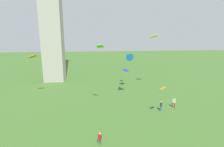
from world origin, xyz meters
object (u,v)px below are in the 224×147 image
(kite_flying_3, at_px, (154,36))
(kite_flying_6, at_px, (131,41))
(person_0, at_px, (161,105))
(person_1, at_px, (174,102))
(person_2, at_px, (100,138))
(kite_flying_2, at_px, (162,88))
(kite_flying_1, at_px, (126,70))
(kite_flying_5, at_px, (33,56))
(kite_flying_0, at_px, (128,55))
(kite_flying_4, at_px, (100,46))

(kite_flying_3, relative_size, kite_flying_6, 1.52)
(person_0, distance_m, kite_flying_3, 17.20)
(person_0, relative_size, person_1, 0.92)
(person_2, height_order, kite_flying_2, kite_flying_2)
(kite_flying_1, distance_m, kite_flying_5, 20.78)
(kite_flying_0, height_order, kite_flying_6, kite_flying_6)
(person_0, xyz_separation_m, kite_flying_1, (-3.51, 14.30, 3.25))
(person_0, bearing_deg, kite_flying_3, -148.16)
(kite_flying_1, xyz_separation_m, kite_flying_5, (-19.73, -4.95, 4.24))
(person_1, height_order, kite_flying_0, kite_flying_0)
(kite_flying_1, distance_m, kite_flying_6, 7.44)
(kite_flying_1, distance_m, kite_flying_4, 15.89)
(person_1, xyz_separation_m, kite_flying_1, (-6.28, 13.24, 3.17))
(kite_flying_2, relative_size, kite_flying_6, 0.73)
(person_0, bearing_deg, kite_flying_5, -68.59)
(kite_flying_6, bearing_deg, person_1, -144.17)
(person_1, distance_m, kite_flying_3, 16.17)
(kite_flying_0, relative_size, kite_flying_2, 2.74)
(person_1, bearing_deg, kite_flying_6, 170.61)
(kite_flying_4, bearing_deg, person_1, -151.49)
(kite_flying_1, bearing_deg, person_1, -113.32)
(kite_flying_2, bearing_deg, person_1, 31.28)
(kite_flying_3, bearing_deg, kite_flying_5, -142.91)
(person_1, height_order, kite_flying_6, kite_flying_6)
(person_2, relative_size, kite_flying_5, 1.16)
(person_2, distance_m, kite_flying_4, 14.14)
(person_1, distance_m, kite_flying_0, 12.21)
(kite_flying_3, bearing_deg, person_2, -92.49)
(person_0, relative_size, kite_flying_5, 1.21)
(person_1, distance_m, kite_flying_6, 16.06)
(kite_flying_1, bearing_deg, kite_flying_5, 145.37)
(kite_flying_0, xyz_separation_m, kite_flying_3, (6.94, 5.31, 3.60))
(kite_flying_3, distance_m, kite_flying_5, 26.31)
(person_0, height_order, kite_flying_1, kite_flying_1)
(person_2, bearing_deg, person_1, -104.65)
(kite_flying_6, bearing_deg, kite_flying_0, 170.75)
(kite_flying_4, xyz_separation_m, kite_flying_6, (7.41, 10.60, 0.39))
(kite_flying_1, distance_m, kite_flying_2, 16.48)
(person_0, relative_size, person_2, 1.05)
(kite_flying_2, height_order, kite_flying_4, kite_flying_4)
(person_2, height_order, kite_flying_4, kite_flying_4)
(kite_flying_0, height_order, kite_flying_5, kite_flying_0)
(kite_flying_0, height_order, kite_flying_3, kite_flying_3)
(kite_flying_1, bearing_deg, kite_flying_6, -119.75)
(person_0, relative_size, kite_flying_6, 1.26)
(person_1, bearing_deg, kite_flying_0, -167.46)
(person_1, relative_size, kite_flying_4, 1.22)
(kite_flying_2, bearing_deg, kite_flying_5, 144.19)
(person_2, bearing_deg, kite_flying_0, -71.85)
(kite_flying_0, xyz_separation_m, kite_flying_5, (-18.88, 1.98, -0.25))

